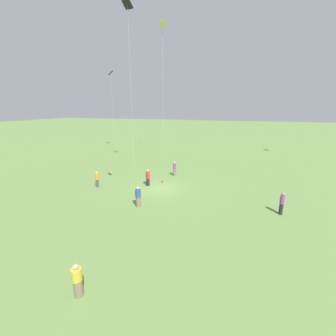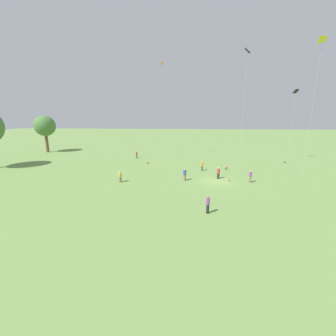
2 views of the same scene
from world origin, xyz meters
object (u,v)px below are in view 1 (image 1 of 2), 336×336
(person_3, at_px, (77,281))
(kite_0, at_px, (111,76))
(kite_3, at_px, (162,32))
(person_5, at_px, (97,179))
(picnic_bag_0, at_px, (163,181))
(kite_4, at_px, (128,14))
(person_2, at_px, (148,178))
(person_4, at_px, (138,197))
(person_0, at_px, (282,203))
(dog_1, at_px, (110,172))
(person_6, at_px, (174,169))

(person_3, distance_m, kite_0, 36.49)
(kite_3, bearing_deg, person_5, 44.24)
(picnic_bag_0, bearing_deg, kite_4, -27.53)
(person_5, distance_m, kite_3, 24.03)
(person_2, height_order, kite_3, kite_3)
(person_3, relative_size, person_4, 0.92)
(person_5, xyz_separation_m, kite_4, (-1.30, -5.87, 16.77))
(picnic_bag_0, bearing_deg, person_0, 160.17)
(person_3, bearing_deg, person_0, -55.44)
(kite_3, height_order, picnic_bag_0, kite_3)
(kite_0, bearing_deg, kite_3, 97.86)
(person_0, bearing_deg, kite_0, -119.24)
(kite_4, height_order, picnic_bag_0, kite_4)
(person_0, relative_size, kite_3, 0.09)
(person_3, distance_m, kite_4, 25.48)
(person_4, relative_size, kite_4, 0.09)
(person_4, bearing_deg, dog_1, 54.34)
(person_5, height_order, person_6, person_6)
(kite_4, bearing_deg, kite_0, 6.48)
(person_0, relative_size, person_2, 1.03)
(person_0, relative_size, person_4, 1.01)
(person_3, relative_size, kite_3, 0.08)
(person_6, height_order, kite_3, kite_3)
(person_0, height_order, person_5, person_0)
(person_3, bearing_deg, person_6, -11.79)
(person_4, xyz_separation_m, kite_4, (4.87, -8.84, 16.73))
(person_2, xyz_separation_m, person_6, (-1.64, -4.25, 0.02))
(person_2, xyz_separation_m, dog_1, (6.03, -2.15, -0.53))
(person_3, distance_m, kite_3, 33.94)
(person_3, xyz_separation_m, dog_1, (8.91, -16.40, -0.46))
(person_0, bearing_deg, dog_1, -98.65)
(person_4, xyz_separation_m, kite_3, (4.66, -18.97, 17.82))
(person_0, xyz_separation_m, kite_4, (16.00, -6.54, 16.68))
(person_4, bearing_deg, kite_0, 44.35)
(person_6, bearing_deg, person_0, -3.77)
(person_6, bearing_deg, kite_0, 171.98)
(person_5, bearing_deg, picnic_bag_0, 145.26)
(kite_0, relative_size, kite_3, 0.70)
(person_0, bearing_deg, kite_3, -130.37)
(person_6, bearing_deg, dog_1, -135.54)
(person_0, bearing_deg, kite_4, -106.02)
(person_0, distance_m, picnic_bag_0, 11.94)
(person_5, height_order, dog_1, person_5)
(person_3, height_order, kite_0, kite_0)
(person_3, xyz_separation_m, person_6, (1.24, -18.50, 0.10))
(person_5, relative_size, picnic_bag_0, 4.29)
(person_3, distance_m, person_4, 9.32)
(person_2, height_order, kite_0, kite_0)
(kite_3, relative_size, kite_4, 1.07)
(person_4, bearing_deg, kite_3, 22.51)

